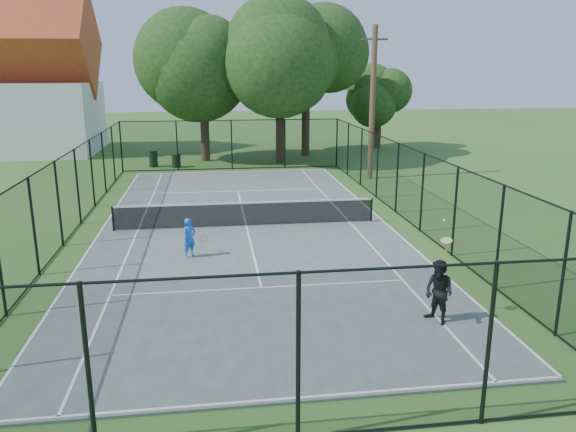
{
  "coord_description": "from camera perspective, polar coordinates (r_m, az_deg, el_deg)",
  "views": [
    {
      "loc": [
        -1.28,
        -21.02,
        6.03
      ],
      "look_at": [
        1.22,
        -3.0,
        1.2
      ],
      "focal_mm": 35.0,
      "sensor_mm": 36.0,
      "label": 1
    }
  ],
  "objects": [
    {
      "name": "tree_near_left",
      "position": [
        37.58,
        -8.65,
        13.84
      ],
      "size": [
        6.81,
        6.81,
        8.88
      ],
      "color": "#332114",
      "rests_on": "ground"
    },
    {
      "name": "tree_near_mid",
      "position": [
        36.35,
        -0.82,
        14.07
      ],
      "size": [
        6.86,
        6.86,
        8.97
      ],
      "color": "#332114",
      "rests_on": "ground"
    },
    {
      "name": "tennis_net",
      "position": [
        21.75,
        -4.28,
        0.31
      ],
      "size": [
        10.08,
        0.08,
        0.95
      ],
      "color": "black",
      "rests_on": "tennis_court"
    },
    {
      "name": "trash_bin_left",
      "position": [
        36.19,
        -13.53,
        5.7
      ],
      "size": [
        0.58,
        0.58,
        1.03
      ],
      "color": "black",
      "rests_on": "ground"
    },
    {
      "name": "tennis_court",
      "position": [
        21.89,
        -4.25,
        -1.08
      ],
      "size": [
        11.0,
        24.0,
        0.06
      ],
      "primitive_type": "cube",
      "color": "#4C5953",
      "rests_on": "ground"
    },
    {
      "name": "player_blue",
      "position": [
        18.39,
        -9.97,
        -2.2
      ],
      "size": [
        0.86,
        0.54,
        1.29
      ],
      "color": "blue",
      "rests_on": "tennis_court"
    },
    {
      "name": "ground",
      "position": [
        21.9,
        -4.25,
        -1.15
      ],
      "size": [
        120.0,
        120.0,
        0.0
      ],
      "primitive_type": "plane",
      "color": "#306522"
    },
    {
      "name": "tree_far_right",
      "position": [
        43.95,
        9.18,
        11.21
      ],
      "size": [
        4.12,
        4.12,
        5.45
      ],
      "color": "#332114",
      "rests_on": "ground"
    },
    {
      "name": "player_black",
      "position": [
        13.96,
        15.08,
        -7.47
      ],
      "size": [
        0.88,
        1.0,
        2.46
      ],
      "color": "black",
      "rests_on": "tennis_court"
    },
    {
      "name": "fence",
      "position": [
        21.54,
        -4.32,
        2.69
      ],
      "size": [
        13.1,
        26.1,
        3.0
      ],
      "color": "black",
      "rests_on": "ground"
    },
    {
      "name": "utility_pole",
      "position": [
        31.33,
        8.58,
        11.3
      ],
      "size": [
        1.4,
        0.3,
        8.21
      ],
      "color": "#4C3823",
      "rests_on": "ground"
    },
    {
      "name": "trash_bin_right",
      "position": [
        35.65,
        -11.29,
        5.56
      ],
      "size": [
        0.58,
        0.58,
        0.86
      ],
      "color": "black",
      "rests_on": "ground"
    },
    {
      "name": "tree_near_right",
      "position": [
        39.59,
        1.85,
        14.53
      ],
      "size": [
        6.61,
        6.61,
        9.13
      ],
      "color": "#332114",
      "rests_on": "ground"
    }
  ]
}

